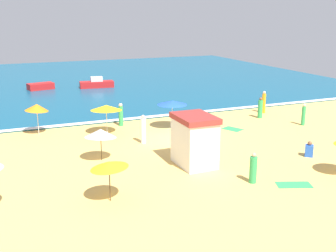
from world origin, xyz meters
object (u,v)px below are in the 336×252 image
(beach_umbrella_0, at_px, (37,107))
(beach_umbrella_5, at_px, (109,165))
(beachgoer_1, at_px, (264,102))
(beachgoer_4, at_px, (143,130))
(beachgoer_2, at_px, (121,115))
(beach_umbrella_6, at_px, (106,108))
(beachgoer_3, at_px, (253,169))
(small_boat_1, at_px, (97,84))
(beach_umbrella_2, at_px, (172,103))
(beach_umbrella_7, at_px, (101,133))
(beachgoer_0, at_px, (260,108))
(small_boat_0, at_px, (41,86))
(beachgoer_6, at_px, (309,150))
(lifeguard_cabana, at_px, (194,140))
(beachgoer_7, at_px, (304,115))

(beach_umbrella_0, relative_size, beach_umbrella_5, 0.97)
(beachgoer_1, bearing_deg, beachgoer_4, -161.10)
(beachgoer_2, bearing_deg, beach_umbrella_6, -130.26)
(beach_umbrella_5, distance_m, beachgoer_3, 7.31)
(small_boat_1, bearing_deg, beachgoer_3, -88.19)
(beachgoer_4, bearing_deg, beach_umbrella_2, 40.04)
(beach_umbrella_7, bearing_deg, beachgoer_0, 19.13)
(beachgoer_1, relative_size, beachgoer_2, 1.09)
(beach_umbrella_5, xyz_separation_m, beachgoer_2, (4.18, 12.55, -0.91))
(beachgoer_1, distance_m, beachgoer_4, 13.10)
(beachgoer_2, bearing_deg, small_boat_0, 102.49)
(beach_umbrella_0, height_order, beachgoer_4, beach_umbrella_0)
(beach_umbrella_2, relative_size, beachgoer_3, 1.78)
(beach_umbrella_7, xyz_separation_m, beachgoer_2, (3.23, 7.00, -0.79))
(small_boat_1, bearing_deg, beachgoer_6, -77.26)
(beach_umbrella_5, relative_size, beach_umbrella_6, 0.78)
(beach_umbrella_0, bearing_deg, small_boat_1, 64.45)
(beach_umbrella_6, height_order, beach_umbrella_7, beach_umbrella_6)
(beachgoer_0, distance_m, beachgoer_3, 13.89)
(lifeguard_cabana, bearing_deg, beachgoer_0, 38.53)
(beachgoer_7, bearing_deg, beachgoer_3, -140.85)
(beachgoer_0, height_order, beachgoer_2, beachgoer_2)
(beachgoer_1, distance_m, beachgoer_2, 12.52)
(beachgoer_1, bearing_deg, lifeguard_cabana, -140.38)
(lifeguard_cabana, distance_m, beach_umbrella_6, 8.49)
(beachgoer_1, height_order, small_boat_1, beachgoer_1)
(beach_umbrella_0, relative_size, beachgoer_2, 1.30)
(beach_umbrella_2, bearing_deg, small_boat_0, 109.94)
(beachgoer_2, height_order, small_boat_1, beachgoer_2)
(beach_umbrella_2, distance_m, beachgoer_1, 9.37)
(beach_umbrella_6, distance_m, beachgoer_3, 12.35)
(small_boat_1, bearing_deg, small_boat_0, 169.57)
(beachgoer_3, bearing_deg, beach_umbrella_5, 174.54)
(lifeguard_cabana, relative_size, beachgoer_2, 1.64)
(beach_umbrella_2, bearing_deg, beach_umbrella_5, -125.78)
(small_boat_0, xyz_separation_m, small_boat_1, (6.07, -1.12, 0.08))
(beachgoer_2, bearing_deg, beachgoer_0, -10.14)
(beachgoer_4, height_order, beachgoer_6, beachgoer_4)
(beachgoer_1, xyz_separation_m, small_boat_1, (-10.44, 17.53, -0.38))
(beach_umbrella_6, distance_m, beachgoer_1, 14.16)
(beachgoer_7, bearing_deg, beach_umbrella_0, 164.92)
(beachgoer_6, xyz_separation_m, small_boat_0, (-12.41, 29.16, 0.05))
(small_boat_1, bearing_deg, beachgoer_4, -95.14)
(beach_umbrella_0, bearing_deg, beachgoer_6, -37.34)
(beachgoer_6, distance_m, small_boat_1, 28.75)
(beach_umbrella_0, height_order, beach_umbrella_5, beach_umbrella_0)
(beach_umbrella_2, bearing_deg, beachgoer_3, -91.55)
(beachgoer_0, bearing_deg, beachgoer_6, -106.96)
(beachgoer_4, xyz_separation_m, small_boat_0, (-4.11, 22.89, -0.46))
(lifeguard_cabana, xyz_separation_m, beachgoer_2, (-1.43, 9.78, -0.62))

